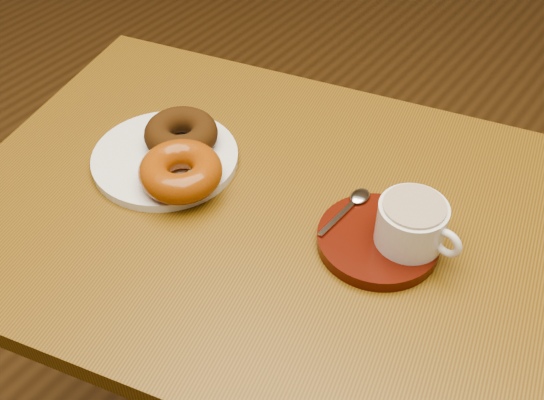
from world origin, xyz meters
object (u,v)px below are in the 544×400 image
Objects in this scene: saucer at (378,240)px; cafe_table at (261,264)px; donut_plate at (165,158)px; coffee_cup at (412,224)px.

cafe_table is at bearing -169.46° from saucer.
coffee_cup reaches higher than donut_plate.
donut_plate is 0.33m from saucer.
saucer is at bearing 7.02° from donut_plate.
coffee_cup is (0.20, 0.05, 0.17)m from cafe_table.
coffee_cup is (0.36, 0.06, 0.04)m from donut_plate.
cafe_table is at bearing 3.43° from donut_plate.
donut_plate is (-0.16, -0.01, 0.13)m from cafe_table.
coffee_cup is at bearing 23.88° from saucer.
donut_plate is at bearing 169.85° from cafe_table.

